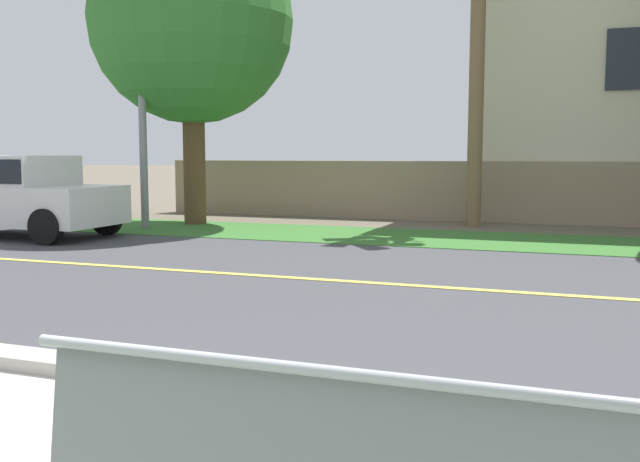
{
  "coord_description": "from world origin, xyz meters",
  "views": [
    {
      "loc": [
        2.02,
        -1.7,
        1.58
      ],
      "look_at": [
        0.21,
        3.27,
        1.0
      ],
      "focal_mm": 39.64,
      "sensor_mm": 36.0,
      "label": 1
    }
  ],
  "objects": [
    {
      "name": "ground_plane",
      "position": [
        0.0,
        8.0,
        0.0
      ],
      "size": [
        140.0,
        140.0,
        0.0
      ],
      "primitive_type": "plane",
      "color": "#665B4C"
    },
    {
      "name": "curb_edge",
      "position": [
        0.0,
        2.35,
        0.06
      ],
      "size": [
        44.0,
        0.3,
        0.11
      ],
      "primitive_type": "cube",
      "color": "#ADA89E",
      "rests_on": "ground_plane"
    },
    {
      "name": "street_asphalt",
      "position": [
        0.0,
        6.5,
        0.0
      ],
      "size": [
        52.0,
        8.0,
        0.01
      ],
      "primitive_type": "cube",
      "color": "#424247",
      "rests_on": "ground_plane"
    },
    {
      "name": "road_centre_line",
      "position": [
        0.0,
        6.5,
        0.01
      ],
      "size": [
        48.0,
        0.14,
        0.01
      ],
      "primitive_type": "cube",
      "color": "#E0CC4C",
      "rests_on": "ground_plane"
    },
    {
      "name": "far_verge_grass",
      "position": [
        0.0,
        11.31,
        0.01
      ],
      "size": [
        48.0,
        2.8,
        0.02
      ],
      "primitive_type": "cube",
      "color": "#38702D",
      "rests_on": "ground_plane"
    },
    {
      "name": "car_white_near",
      "position": [
        -8.17,
        8.9,
        0.85
      ],
      "size": [
        4.3,
        1.86,
        1.54
      ],
      "color": "silver",
      "rests_on": "ground_plane"
    },
    {
      "name": "streetlamp",
      "position": [
        -6.48,
        11.12,
        3.93
      ],
      "size": [
        0.24,
        2.1,
        6.86
      ],
      "color": "gray",
      "rests_on": "ground_plane"
    },
    {
      "name": "shade_tree_far_left",
      "position": [
        -5.86,
        12.08,
        4.77
      ],
      "size": [
        4.45,
        4.45,
        7.35
      ],
      "color": "brown",
      "rests_on": "ground_plane"
    },
    {
      "name": "garden_wall",
      "position": [
        -1.61,
        14.97,
        0.7
      ],
      "size": [
        13.0,
        0.36,
        1.4
      ],
      "primitive_type": "cube",
      "color": "gray",
      "rests_on": "ground_plane"
    }
  ]
}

